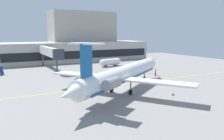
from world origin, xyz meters
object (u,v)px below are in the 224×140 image
Objects in this scene: regional_jet at (123,74)px; marshaller at (156,72)px; pushback_tractor at (116,72)px; fuel_tank at (110,62)px.

regional_jet is 18.25m from marshaller.
regional_jet is 16.33m from pushback_tractor.
pushback_tractor is at bearing 64.36° from regional_jet.
fuel_tank is (6.37, 14.78, 0.50)m from pushback_tractor.
fuel_tank reaches higher than marshaller.
marshaller is (8.27, -4.81, 0.14)m from pushback_tractor.
fuel_tank reaches higher than pushback_tractor.
regional_jet reaches higher than fuel_tank.
regional_jet reaches higher than marshaller.
fuel_tank is 4.04× the size of marshaller.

